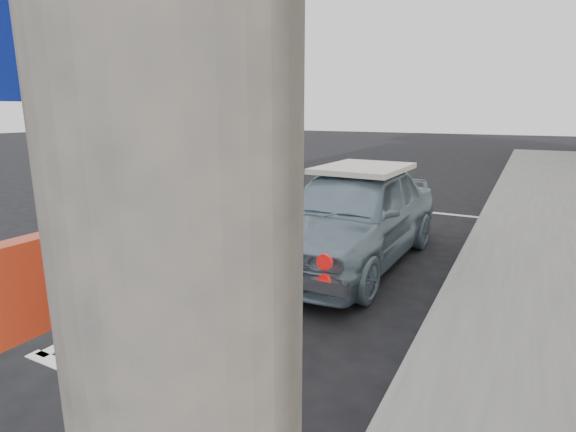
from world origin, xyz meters
name	(u,v)px	position (x,y,z in m)	size (l,w,h in m)	color
ground	(165,356)	(0.00, 0.00, 0.00)	(80.00, 80.00, 0.00)	black
pline_rear	(169,408)	(0.50, -0.50, 0.00)	(3.00, 0.12, 0.01)	silver
pline_front	(412,211)	(0.50, 6.50, 0.00)	(3.00, 0.12, 0.01)	silver
pline_side	(262,246)	(-0.90, 3.00, 0.00)	(0.12, 7.00, 0.01)	silver
retro_coupe	(352,214)	(0.49, 2.99, 0.65)	(1.64, 3.81, 1.28)	gray
cat	(285,295)	(0.41, 1.32, 0.12)	(0.32, 0.46, 0.26)	#786B5B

